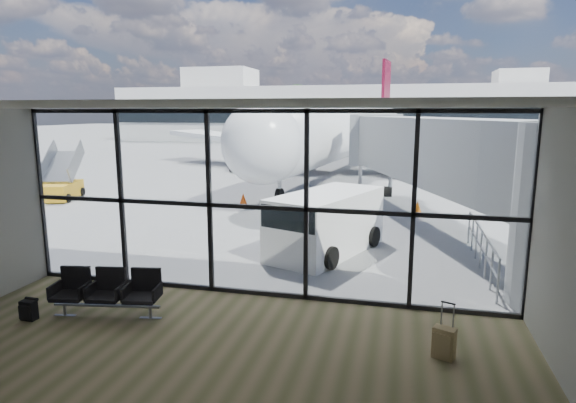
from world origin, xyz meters
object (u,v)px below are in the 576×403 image
at_px(seating_row, 108,290).
at_px(suitcase, 444,343).
at_px(backpack, 28,310).
at_px(service_van, 325,222).
at_px(mobile_stairs, 59,188).
at_px(airliner, 349,131).
at_px(belt_loader, 243,162).

height_order(seating_row, suitcase, suitcase).
xyz_separation_m(backpack, service_van, (5.35, 6.50, 0.76)).
relative_size(suitcase, mobile_stairs, 0.29).
distance_m(backpack, service_van, 8.46).
xyz_separation_m(airliner, service_van, (1.82, -22.51, -1.99)).
height_order(backpack, airliner, airliner).
distance_m(backpack, mobile_stairs, 15.91).
bearing_deg(backpack, airliner, 84.79).
bearing_deg(mobile_stairs, belt_loader, 52.14).
distance_m(airliner, service_van, 22.67).
height_order(seating_row, backpack, seating_row).
bearing_deg(backpack, mobile_stairs, 128.17).
distance_m(seating_row, service_van, 7.00).
bearing_deg(airliner, backpack, -90.05).
bearing_deg(mobile_stairs, backpack, -71.05).
distance_m(service_van, belt_loader, 22.36).
height_order(service_van, belt_loader, service_van).
bearing_deg(airliner, suitcase, -73.17).
distance_m(airliner, mobile_stairs, 20.91).
distance_m(seating_row, belt_loader, 26.65).
xyz_separation_m(backpack, mobile_stairs, (-9.45, 12.80, 0.33)).
height_order(suitcase, airliner, airliner).
bearing_deg(belt_loader, suitcase, -75.83).
bearing_deg(backpack, suitcase, 4.24).
xyz_separation_m(suitcase, service_van, (-3.20, 6.13, 0.67)).
bearing_deg(belt_loader, seating_row, -89.26).
distance_m(belt_loader, mobile_stairs, 14.81).
relative_size(service_van, belt_loader, 1.13).
bearing_deg(mobile_stairs, service_van, -40.52).
bearing_deg(seating_row, backpack, -165.89).
height_order(seating_row, service_van, service_van).
height_order(suitcase, service_van, service_van).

